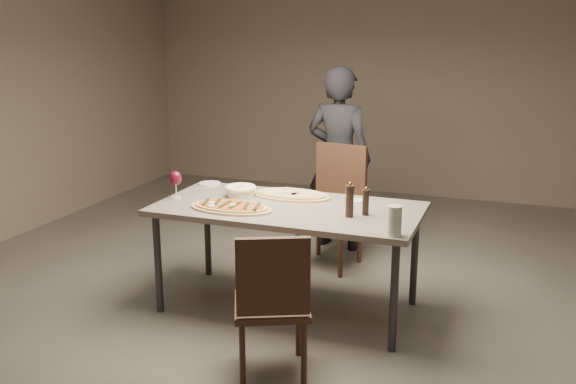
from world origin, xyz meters
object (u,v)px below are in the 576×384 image
(zucchini_pizza, at_px, (231,207))
(pepper_mill_left, at_px, (366,202))
(ham_pizza, at_px, (291,194))
(carafe, at_px, (394,221))
(chair_near, at_px, (272,298))
(dining_table, at_px, (288,214))
(diner, at_px, (339,159))
(bread_basket, at_px, (241,190))
(chair_far, at_px, (335,198))

(zucchini_pizza, distance_m, pepper_mill_left, 0.90)
(ham_pizza, xyz_separation_m, carafe, (0.87, -0.63, 0.07))
(pepper_mill_left, height_order, carafe, pepper_mill_left)
(ham_pizza, relative_size, chair_near, 0.66)
(dining_table, distance_m, diner, 1.42)
(bread_basket, height_order, chair_far, chair_far)
(pepper_mill_left, height_order, chair_far, chair_far)
(zucchini_pizza, xyz_separation_m, carafe, (1.14, -0.18, 0.07))
(bread_basket, xyz_separation_m, chair_far, (0.46, 0.87, -0.24))
(zucchini_pizza, distance_m, bread_basket, 0.34)
(bread_basket, bearing_deg, chair_far, 62.33)
(dining_table, xyz_separation_m, pepper_mill_left, (0.55, -0.02, 0.15))
(dining_table, height_order, bread_basket, bread_basket)
(bread_basket, xyz_separation_m, carafe, (1.21, -0.50, 0.04))
(ham_pizza, xyz_separation_m, pepper_mill_left, (0.61, -0.27, 0.07))
(ham_pizza, height_order, chair_near, chair_near)
(dining_table, distance_m, ham_pizza, 0.27)
(carafe, bearing_deg, ham_pizza, 144.15)
(ham_pizza, distance_m, pepper_mill_left, 0.67)
(carafe, bearing_deg, diner, 115.28)
(ham_pizza, relative_size, bread_basket, 2.57)
(dining_table, relative_size, ham_pizza, 3.09)
(dining_table, height_order, chair_far, chair_far)
(diner, bearing_deg, chair_far, 108.79)
(dining_table, xyz_separation_m, bread_basket, (-0.41, 0.12, 0.11))
(diner, bearing_deg, dining_table, 98.54)
(pepper_mill_left, bearing_deg, zucchini_pizza, -168.30)
(chair_far, bearing_deg, carafe, 127.68)
(dining_table, height_order, ham_pizza, ham_pizza)
(diner, bearing_deg, carafe, 122.09)
(dining_table, bearing_deg, carafe, -25.30)
(ham_pizza, bearing_deg, carafe, -38.61)
(carafe, bearing_deg, dining_table, 154.70)
(zucchini_pizza, distance_m, diner, 1.64)
(bread_basket, bearing_deg, diner, 74.12)
(ham_pizza, relative_size, carafe, 3.22)
(diner, bearing_deg, pepper_mill_left, 119.13)
(carafe, height_order, diner, diner)
(chair_far, height_order, diner, diner)
(zucchini_pizza, relative_size, ham_pizza, 1.00)
(pepper_mill_left, xyz_separation_m, chair_far, (-0.50, 1.01, -0.28))
(dining_table, xyz_separation_m, ham_pizza, (-0.07, 0.25, 0.07))
(pepper_mill_left, bearing_deg, carafe, -54.28)
(dining_table, xyz_separation_m, carafe, (0.80, -0.38, 0.15))
(ham_pizza, xyz_separation_m, chair_near, (0.31, -1.17, -0.27))
(ham_pizza, distance_m, chair_near, 1.24)
(zucchini_pizza, xyz_separation_m, chair_far, (0.38, 1.20, -0.21))
(ham_pizza, relative_size, pepper_mill_left, 3.09)
(bread_basket, xyz_separation_m, diner, (0.37, 1.29, 0.01))
(dining_table, height_order, carafe, carafe)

